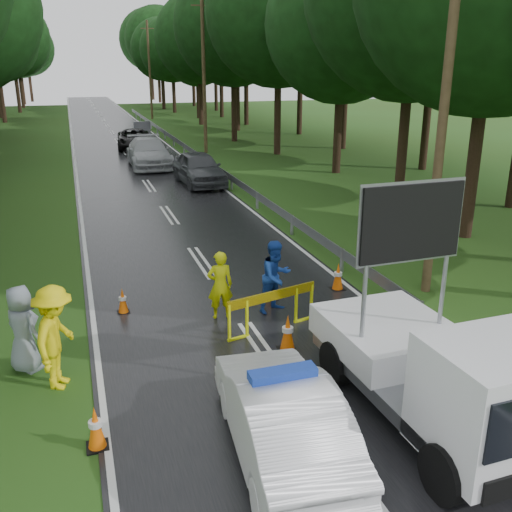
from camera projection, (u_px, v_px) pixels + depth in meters
name	position (u px, v px, depth m)	size (l,w,h in m)	color
ground	(265.00, 354.00, 11.92)	(160.00, 160.00, 0.00)	#2B4A15
road	(125.00, 152.00, 38.98)	(7.00, 140.00, 0.02)	black
guardrail	(179.00, 142.00, 39.57)	(0.12, 60.06, 0.70)	gray
utility_pole_near	(446.00, 94.00, 13.60)	(1.40, 0.24, 10.00)	#41331E
utility_pole_mid	(204.00, 75.00, 37.05)	(1.40, 0.24, 10.00)	#41331E
utility_pole_far	(150.00, 70.00, 60.50)	(1.40, 0.24, 10.00)	#41331E
police_sedan	(282.00, 418.00, 8.61)	(1.78, 4.23, 1.49)	white
work_truck	(444.00, 373.00, 9.14)	(2.33, 4.95, 3.89)	gray
barrier	(272.00, 301.00, 12.73)	(2.25, 0.62, 0.95)	#DEEA0C
officer	(220.00, 285.00, 13.33)	(0.61, 0.40, 1.67)	#DBE70C
civilian	(276.00, 277.00, 13.70)	(0.87, 0.68, 1.79)	#1942A6
bystander_left	(56.00, 337.00, 10.43)	(1.29, 0.74, 2.00)	yellow
bystander_right	(23.00, 329.00, 11.02)	(0.86, 0.56, 1.77)	gray
queue_car_first	(199.00, 168.00, 28.29)	(1.92, 4.76, 1.62)	#42454A
queue_car_second	(149.00, 153.00, 33.22)	(2.30, 5.65, 1.64)	#A9ACB1
queue_car_third	(134.00, 139.00, 40.29)	(2.28, 4.94, 1.37)	black
queue_car_fourth	(142.00, 130.00, 46.10)	(1.35, 3.86, 1.27)	#3B3C42
cone_near_left	(96.00, 428.00, 8.89)	(0.35, 0.35, 0.74)	black
cone_center	(288.00, 333.00, 11.94)	(0.38, 0.38, 0.81)	black
cone_far	(270.00, 286.00, 14.52)	(0.37, 0.37, 0.78)	black
cone_left_mid	(123.00, 301.00, 13.77)	(0.30, 0.30, 0.64)	black
cone_right	(338.00, 277.00, 15.17)	(0.35, 0.35, 0.75)	black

